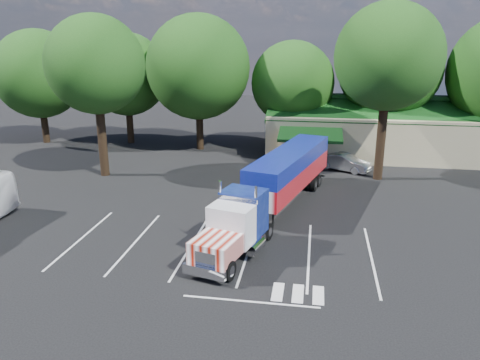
% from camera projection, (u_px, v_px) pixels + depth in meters
% --- Properties ---
extents(ground, '(120.00, 120.00, 0.00)m').
position_uv_depth(ground, '(214.00, 208.00, 31.21)').
color(ground, black).
rests_on(ground, ground).
extents(event_hall, '(24.20, 14.12, 5.55)m').
position_uv_depth(event_hall, '(392.00, 130.00, 45.20)').
color(event_hall, tan).
rests_on(event_hall, ground).
extents(tree_row_a, '(9.00, 9.00, 11.68)m').
position_uv_depth(tree_row_a, '(38.00, 74.00, 48.02)').
color(tree_row_a, black).
rests_on(tree_row_a, ground).
extents(tree_row_b, '(8.40, 8.40, 11.35)m').
position_uv_depth(tree_row_b, '(126.00, 74.00, 47.86)').
color(tree_row_b, black).
rests_on(tree_row_b, ground).
extents(tree_row_c, '(10.00, 10.00, 13.05)m').
position_uv_depth(tree_row_c, '(198.00, 67.00, 44.85)').
color(tree_row_c, black).
rests_on(tree_row_c, ground).
extents(tree_row_d, '(8.00, 8.00, 10.60)m').
position_uv_depth(tree_row_d, '(293.00, 83.00, 45.11)').
color(tree_row_d, black).
rests_on(tree_row_d, ground).
extents(tree_row_e, '(9.60, 9.60, 12.90)m').
position_uv_depth(tree_row_e, '(390.00, 68.00, 43.74)').
color(tree_row_e, black).
rests_on(tree_row_e, ground).
extents(tree_near_left, '(7.60, 7.60, 12.65)m').
position_uv_depth(tree_near_left, '(96.00, 65.00, 35.86)').
color(tree_near_left, black).
rests_on(tree_near_left, ground).
extents(tree_near_right, '(8.00, 8.00, 13.50)m').
position_uv_depth(tree_near_right, '(389.00, 57.00, 34.62)').
color(tree_near_right, black).
rests_on(tree_near_right, ground).
extents(semi_truck, '(6.84, 18.01, 3.78)m').
position_uv_depth(semi_truck, '(278.00, 182.00, 29.63)').
color(semi_truck, black).
rests_on(semi_truck, ground).
extents(woman, '(0.52, 0.69, 1.72)m').
position_uv_depth(woman, '(229.00, 214.00, 27.76)').
color(woman, black).
rests_on(woman, ground).
extents(bicycle, '(0.57, 1.53, 0.79)m').
position_uv_depth(bicycle, '(276.00, 179.00, 36.00)').
color(bicycle, black).
rests_on(bicycle, ground).
extents(silver_sedan, '(4.64, 3.29, 1.45)m').
position_uv_depth(silver_sedan, '(344.00, 162.00, 39.50)').
color(silver_sedan, '#95979C').
rests_on(silver_sedan, ground).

